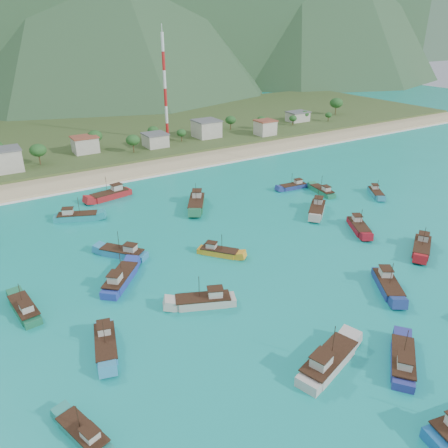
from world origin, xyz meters
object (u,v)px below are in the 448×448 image
boat_7 (77,217)px  boat_8 (422,247)px  boat_18 (196,203)px  boat_24 (388,285)px  boat_0 (403,362)px  boat_25 (293,187)px  boat_13 (328,362)px  boat_3 (106,344)px  boat_19 (219,252)px  boat_1 (110,195)px  boat_10 (120,280)px  boat_16 (123,253)px  boat_17 (204,301)px  boat_4 (25,309)px  radio_tower (165,88)px  boat_2 (359,227)px  boat_26 (376,193)px  boat_9 (322,191)px  boat_11 (317,209)px  boat_5 (84,434)px

boat_7 → boat_8: size_ratio=1.02×
boat_18 → boat_24: (11.64, -57.22, -0.21)m
boat_0 → boat_25: 79.18m
boat_13 → boat_24: boat_13 is taller
boat_3 → boat_19: (31.79, 17.11, -0.15)m
boat_1 → boat_10: bearing=153.2°
boat_10 → boat_18: size_ratio=0.84×
boat_16 → boat_17: bearing=-115.6°
boat_4 → boat_7: size_ratio=0.91×
radio_tower → boat_8: size_ratio=3.72×
boat_3 → boat_10: 19.37m
boat_2 → boat_8: bearing=133.4°
boat_0 → boat_10: bearing=173.5°
boat_10 → boat_24: 53.28m
boat_7 → boat_26: (82.48, -29.72, -0.22)m
boat_17 → boat_24: (33.48, -14.38, 0.00)m
boat_2 → boat_8: 15.99m
boat_1 → boat_9: boat_1 is taller
boat_4 → boat_25: size_ratio=1.11×
boat_11 → boat_16: (-54.43, 4.48, -0.11)m
boat_10 → boat_13: boat_13 is taller
boat_17 → boat_19: size_ratio=1.29×
boat_0 → boat_11: 59.69m
boat_5 → boat_17: 31.94m
boat_3 → boat_9: size_ratio=1.09×
boat_3 → boat_7: size_ratio=0.96×
boat_9 → boat_18: bearing=172.6°
boat_9 → boat_16: (-66.10, -5.69, 0.10)m
boat_2 → boat_5: 80.37m
boat_13 → boat_17: size_ratio=1.14×
boat_24 → boat_11: bearing=-78.3°
boat_3 → boat_26: boat_3 is taller
radio_tower → boat_1: (-42.90, -50.60, -22.16)m
boat_24 → boat_25: (21.78, 54.30, -0.21)m
boat_7 → boat_16: (3.40, -25.81, -0.04)m
boat_2 → boat_24: size_ratio=0.96×
boat_9 → boat_13: bearing=-124.1°
boat_2 → boat_19: 37.77m
boat_3 → boat_11: (67.55, 23.39, 0.13)m
boat_0 → boat_17: boat_17 is taller
boat_3 → boat_16: 30.80m
boat_4 → boat_18: bearing=21.9°
boat_24 → boat_4: bearing=8.6°
boat_26 → boat_11: bearing=35.1°
boat_1 → boat_18: boat_18 is taller
boat_1 → boat_9: (56.62, -30.88, -0.26)m
boat_13 → boat_24: (25.51, 9.68, -0.15)m
boat_3 → boat_7: bearing=-85.1°
boat_16 → boat_19: 21.55m
boat_5 → boat_9: size_ratio=0.91×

